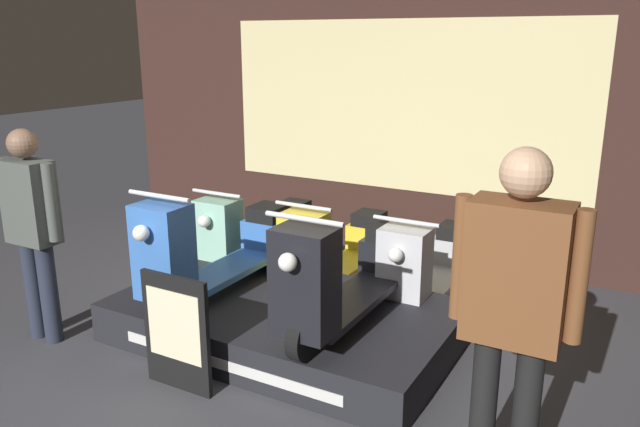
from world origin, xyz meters
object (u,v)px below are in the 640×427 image
at_px(scooter_backrow_1, 336,250).
at_px(person_right_browsing, 514,298).
at_px(scooter_display_left, 217,250).
at_px(scooter_display_right, 348,276).
at_px(scooter_backrow_2, 429,267).
at_px(person_left_browsing, 32,222).
at_px(price_sign_board, 176,333).
at_px(scooter_backrow_0, 256,236).

height_order(scooter_backrow_1, person_right_browsing, person_right_browsing).
distance_m(scooter_display_left, scooter_backrow_1, 1.31).
height_order(scooter_display_right, person_right_browsing, person_right_browsing).
bearing_deg(scooter_backrow_1, scooter_backrow_2, 0.00).
distance_m(person_left_browsing, price_sign_board, 1.47).
distance_m(scooter_display_right, person_right_browsing, 1.55).
bearing_deg(person_right_browsing, scooter_backrow_1, 134.56).
bearing_deg(scooter_display_right, person_right_browsing, -32.62).
relative_size(scooter_backrow_2, person_left_browsing, 1.07).
bearing_deg(person_right_browsing, scooter_backrow_0, 144.95).
xyz_separation_m(scooter_display_left, price_sign_board, (0.33, -0.86, -0.25)).
xyz_separation_m(scooter_display_left, person_right_browsing, (2.39, -0.81, 0.41)).
relative_size(scooter_display_right, price_sign_board, 2.18).
bearing_deg(scooter_display_right, scooter_display_left, 180.00).
relative_size(scooter_backrow_1, person_left_browsing, 1.07).
xyz_separation_m(scooter_backrow_1, person_left_browsing, (-1.45, -2.01, 0.58)).
distance_m(scooter_backrow_0, price_sign_board, 2.21).
bearing_deg(person_left_browsing, person_right_browsing, 0.00).
bearing_deg(scooter_display_left, person_left_browsing, -142.15).
xyz_separation_m(scooter_display_left, scooter_backrow_1, (0.40, 1.21, -0.30)).
height_order(scooter_display_left, price_sign_board, scooter_display_left).
height_order(scooter_backrow_1, scooter_backrow_2, same).
bearing_deg(scooter_display_left, scooter_backrow_2, 43.00).
bearing_deg(person_left_browsing, scooter_backrow_1, 54.33).
distance_m(scooter_backrow_1, price_sign_board, 2.06).
bearing_deg(scooter_backrow_2, person_left_browsing, -139.20).
height_order(person_right_browsing, price_sign_board, person_right_browsing).
bearing_deg(price_sign_board, scooter_backrow_1, 87.82).
bearing_deg(scooter_backrow_2, scooter_display_left, -137.00).
bearing_deg(price_sign_board, scooter_display_right, 46.97).
distance_m(scooter_display_right, scooter_backrow_1, 1.44).
distance_m(scooter_display_left, scooter_display_right, 1.12).
height_order(person_left_browsing, price_sign_board, person_left_browsing).
distance_m(scooter_backrow_1, scooter_backrow_2, 0.89).
relative_size(scooter_backrow_1, price_sign_board, 2.18).
distance_m(scooter_backrow_0, scooter_backrow_1, 0.89).
height_order(scooter_display_left, person_left_browsing, person_left_browsing).
xyz_separation_m(person_left_browsing, price_sign_board, (1.37, -0.05, -0.53)).
height_order(scooter_display_left, scooter_backrow_0, scooter_display_left).
bearing_deg(scooter_display_left, scooter_backrow_0, 111.83).
height_order(scooter_backrow_2, price_sign_board, scooter_backrow_2).
height_order(scooter_display_right, scooter_backrow_2, scooter_display_right).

